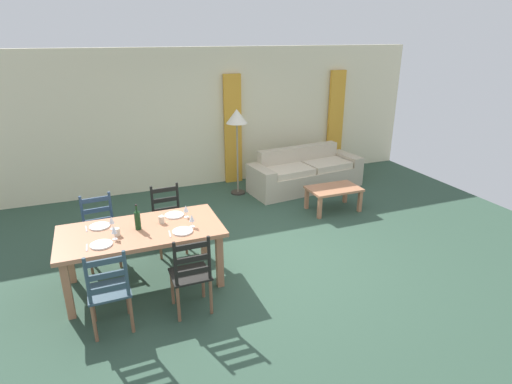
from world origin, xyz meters
name	(u,v)px	position (x,y,z in m)	size (l,w,h in m)	color
ground_plane	(257,258)	(0.00, 0.00, -0.01)	(9.60, 9.60, 0.02)	#304C3B
wall_far	(195,119)	(0.00, 3.30, 1.35)	(9.60, 0.16, 2.70)	beige
curtain_panel_left	(233,130)	(0.73, 3.16, 1.10)	(0.35, 0.08, 2.20)	gold
curtain_panel_right	(335,121)	(3.13, 3.16, 1.10)	(0.35, 0.08, 2.20)	gold
dining_table	(141,236)	(-1.52, -0.10, 0.66)	(1.90, 0.96, 0.75)	#B47552
dining_chair_near_left	(109,291)	(-1.96, -0.87, 0.48)	(0.43, 0.41, 0.96)	#2F4654
dining_chair_near_right	(191,274)	(-1.11, -0.86, 0.48)	(0.42, 0.40, 0.96)	black
dining_chair_far_left	(100,231)	(-1.98, 0.63, 0.48)	(0.45, 0.43, 0.96)	navy
dining_chair_far_right	(168,219)	(-1.07, 0.67, 0.48)	(0.44, 0.42, 0.96)	black
dinner_plate_near_left	(101,245)	(-1.97, -0.35, 0.76)	(0.24, 0.24, 0.02)	white
fork_near_left	(87,247)	(-2.12, -0.35, 0.75)	(0.02, 0.17, 0.01)	silver
dinner_plate_near_right	(183,231)	(-1.07, -0.35, 0.76)	(0.24, 0.24, 0.02)	white
fork_near_right	(170,234)	(-1.22, -0.35, 0.75)	(0.02, 0.17, 0.01)	silver
dinner_plate_far_left	(100,226)	(-1.97, 0.15, 0.76)	(0.24, 0.24, 0.02)	white
fork_far_left	(86,229)	(-2.12, 0.15, 0.75)	(0.02, 0.17, 0.01)	silver
dinner_plate_far_right	(174,215)	(-1.07, 0.15, 0.76)	(0.24, 0.24, 0.02)	white
fork_far_right	(162,217)	(-1.22, 0.15, 0.75)	(0.02, 0.17, 0.01)	silver
wine_bottle	(138,220)	(-1.54, -0.09, 0.87)	(0.07, 0.07, 0.32)	#143819
wine_glass_near_left	(114,230)	(-1.82, -0.26, 0.86)	(0.06, 0.06, 0.16)	white
wine_glass_near_right	(192,218)	(-0.94, -0.26, 0.86)	(0.06, 0.06, 0.16)	white
wine_glass_far_left	(111,221)	(-1.83, 0.03, 0.86)	(0.06, 0.06, 0.16)	white
wine_glass_far_right	(186,209)	(-0.94, 0.05, 0.86)	(0.06, 0.06, 0.16)	white
coffee_cup_primary	(162,220)	(-1.26, -0.02, 0.80)	(0.07, 0.07, 0.09)	beige
coffee_cup_secondary	(117,232)	(-1.79, -0.17, 0.80)	(0.07, 0.07, 0.09)	beige
couch	(304,174)	(1.92, 2.28, 0.29)	(2.36, 1.05, 0.80)	#C0B398
coffee_table	(334,191)	(1.87, 1.06, 0.36)	(0.90, 0.56, 0.42)	#B47552
standing_lamp	(237,122)	(0.58, 2.46, 1.41)	(0.40, 0.40, 1.64)	#332D28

